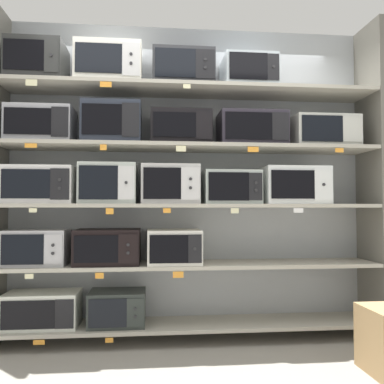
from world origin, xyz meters
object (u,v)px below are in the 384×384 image
Objects in this scene: microwave_4 at (174,246)px; microwave_18 at (248,74)px; microwave_0 at (42,309)px; microwave_8 at (230,188)px; microwave_1 at (117,308)px; microwave_6 at (109,184)px; microwave_15 at (38,64)px; microwave_13 at (251,130)px; microwave_16 at (109,66)px; microwave_3 at (108,247)px; microwave_5 at (42,185)px; microwave_2 at (37,247)px; microwave_7 at (170,185)px; microwave_12 at (180,129)px; microwave_9 at (293,186)px; microwave_11 at (112,124)px; microwave_17 at (183,70)px; microwave_10 at (41,126)px; microwave_14 at (323,132)px.

microwave_4 is 1.59m from microwave_18.
microwave_8 is (1.52, -0.00, 0.98)m from microwave_0.
microwave_0 reaches higher than microwave_1.
microwave_15 reaches higher than microwave_6.
microwave_1 is at bearing -179.99° from microwave_13.
microwave_3 is at bearing -2.28° from microwave_16.
microwave_13 reaches higher than microwave_5.
microwave_6 reaches higher than microwave_1.
microwave_3 is 0.73m from microwave_5.
microwave_2 is 0.76m from microwave_6.
microwave_7 is 0.94× the size of microwave_12.
microwave_7 is 0.88× the size of microwave_16.
microwave_8 is (0.93, -0.00, 0.98)m from microwave_1.
microwave_9 is 1.84m from microwave_16.
microwave_8 is 1.06× the size of microwave_18.
microwave_9 is 1.15× the size of microwave_11.
microwave_4 is 0.79× the size of microwave_13.
microwave_3 is at bearing -179.98° from microwave_12.
microwave_3 is (-0.08, 0.00, 0.49)m from microwave_1.
microwave_17 is (1.18, -0.00, -0.01)m from microwave_15.
microwave_15 reaches higher than microwave_3.
microwave_2 is at bearing -179.99° from microwave_13.
microwave_12 reaches higher than microwave_2.
microwave_13 is at bearing -0.01° from microwave_10.
microwave_1 is 1.60m from microwave_10.
microwave_6 is at bearing -179.20° from microwave_11.
microwave_15 is at bearing 179.99° from microwave_14.
microwave_7 reaches higher than microwave_2.
microwave_17 reaches higher than microwave_1.
microwave_5 is 1.18× the size of microwave_6.
microwave_9 is 0.59m from microwave_13.
microwave_13 is at bearing -0.00° from microwave_5.
microwave_15 is (-1.08, 0.00, 0.98)m from microwave_7.
microwave_15 is 0.57m from microwave_16.
microwave_3 is 1.12m from microwave_8.
microwave_3 is 1.87m from microwave_18.
microwave_12 is at bearing 179.99° from microwave_9.
microwave_2 is at bearing -180.00° from microwave_6.
microwave_12 is 1.14× the size of microwave_18.
microwave_14 is at bearing 0.01° from microwave_18.
microwave_12 reaches higher than microwave_7.
microwave_13 is at bearing 0.01° from microwave_1.
microwave_13 is (1.19, -0.00, 0.98)m from microwave_3.
microwave_11 reaches higher than microwave_14.
microwave_7 is at bearing -179.80° from microwave_12.
microwave_15 is at bearing -180.00° from microwave_11.
microwave_8 is at bearing -0.03° from microwave_16.
microwave_10 is 0.91× the size of microwave_13.
microwave_10 is (-0.01, 0.00, 0.48)m from microwave_5.
microwave_10 reaches higher than microwave_3.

